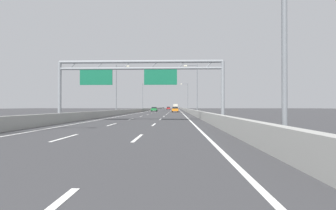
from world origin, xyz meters
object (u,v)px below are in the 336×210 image
(streetlamp_right_far, at_px, (187,95))
(box_truck, at_px, (176,106))
(orange_car, at_px, (175,109))
(green_car, at_px, (154,109))
(streetlamp_left_mid, at_px, (117,86))
(streetlamp_left_far, at_px, (143,95))
(streetlamp_right_near, at_px, (278,3))
(streetlamp_right_mid, at_px, (196,86))
(red_car, at_px, (168,108))
(white_car, at_px, (175,108))
(sign_gantry, at_px, (138,75))

(streetlamp_right_far, relative_size, box_truck, 1.23)
(streetlamp_right_far, height_order, orange_car, streetlamp_right_far)
(orange_car, xyz_separation_m, green_car, (-6.84, 10.61, -0.04))
(streetlamp_left_mid, height_order, streetlamp_left_far, same)
(streetlamp_right_near, bearing_deg, streetlamp_right_mid, 90.00)
(streetlamp_left_mid, relative_size, streetlamp_right_mid, 1.00)
(green_car, distance_m, red_car, 48.46)
(streetlamp_right_mid, bearing_deg, streetlamp_left_mid, 180.00)
(streetlamp_right_mid, bearing_deg, orange_car, 99.98)
(orange_car, xyz_separation_m, red_car, (-3.63, 58.96, -0.02))
(streetlamp_left_mid, bearing_deg, orange_car, 64.19)
(streetlamp_left_mid, distance_m, box_truck, 87.74)
(streetlamp_right_mid, distance_m, streetlamp_right_far, 37.52)
(white_car, bearing_deg, sign_gantry, -92.72)
(orange_car, height_order, green_car, orange_car)
(streetlamp_right_mid, relative_size, red_car, 2.15)
(streetlamp_right_far, distance_m, white_car, 21.52)
(streetlamp_left_far, relative_size, red_car, 2.15)
(sign_gantry, relative_size, streetlamp_right_far, 1.82)
(streetlamp_right_near, xyz_separation_m, green_car, (-10.82, 70.76, -4.67))
(streetlamp_left_far, xyz_separation_m, streetlamp_right_far, (14.93, 0.00, 0.00))
(sign_gantry, distance_m, streetlamp_left_far, 59.27)
(green_car, bearing_deg, box_truck, 82.75)
(sign_gantry, distance_m, streetlamp_right_near, 17.97)
(sign_gantry, height_order, red_car, sign_gantry)
(streetlamp_left_mid, height_order, streetlamp_right_far, same)
(sign_gantry, height_order, streetlamp_right_near, streetlamp_right_near)
(sign_gantry, distance_m, box_truck, 108.40)
(green_car, relative_size, white_car, 0.97)
(streetlamp_right_near, bearing_deg, red_car, 93.66)
(streetlamp_left_mid, distance_m, red_car, 82.05)
(sign_gantry, distance_m, streetlamp_left_mid, 22.50)
(streetlamp_right_mid, xyz_separation_m, streetlamp_right_far, (0.00, 37.52, 0.00))
(streetlamp_right_far, distance_m, orange_car, 16.09)
(streetlamp_right_near, distance_m, box_truck, 124.61)
(streetlamp_left_far, xyz_separation_m, white_car, (10.95, 20.64, -4.61))
(streetlamp_right_mid, xyz_separation_m, streetlamp_left_far, (-14.93, 37.52, 0.00))
(streetlamp_right_far, height_order, green_car, streetlamp_right_far)
(orange_car, distance_m, box_truck, 64.34)
(streetlamp_left_far, height_order, streetlamp_right_far, same)
(streetlamp_right_near, distance_m, streetlamp_right_mid, 37.52)
(sign_gantry, relative_size, streetlamp_right_near, 1.82)
(streetlamp_right_far, xyz_separation_m, red_car, (-7.62, 44.07, -4.64))
(streetlamp_left_far, distance_m, orange_car, 19.05)
(streetlamp_left_far, height_order, white_car, streetlamp_left_far)
(streetlamp_right_near, distance_m, orange_car, 60.46)
(green_car, xyz_separation_m, red_car, (3.20, 48.35, 0.03))
(streetlamp_right_near, bearing_deg, orange_car, 93.79)
(sign_gantry, distance_m, white_car, 79.66)
(box_truck, bearing_deg, green_car, -97.25)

